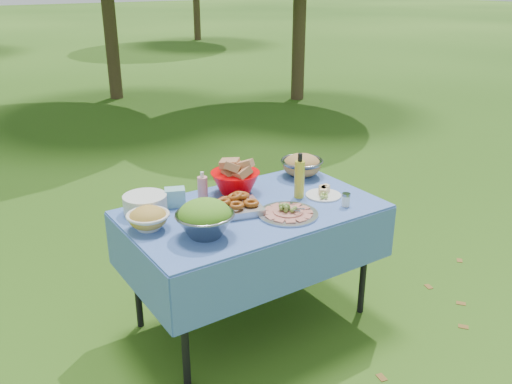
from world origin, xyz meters
TOP-DOWN VIEW (x-y plane):
  - ground at (0.00, 0.00)m, footprint 80.00×80.00m
  - picnic_table at (0.00, 0.00)m, footprint 1.46×0.86m
  - salad_bowl at (-0.40, -0.16)m, footprint 0.37×0.37m
  - pasta_bowl_white at (-0.61, 0.08)m, footprint 0.24×0.24m
  - plate_stack at (-0.54, 0.30)m, footprint 0.27×0.27m
  - wipes_box at (-0.35, 0.28)m, footprint 0.14×0.12m
  - sanitizer_bottle at (-0.17, 0.28)m, footprint 0.08×0.08m
  - bread_bowl at (0.05, 0.27)m, footprint 0.32×0.32m
  - pasta_bowl_steel at (0.58, 0.28)m, footprint 0.33×0.33m
  - fried_tray at (-0.14, 0.02)m, footprint 0.40×0.33m
  - charcuterie_platter at (0.12, -0.19)m, footprint 0.44×0.44m
  - oil_bottle at (0.33, -0.01)m, footprint 0.08×0.08m
  - cheese_plate at (0.46, -0.09)m, footprint 0.24×0.24m
  - shaker at (0.47, -0.27)m, footprint 0.05×0.05m

SIDE VIEW (x-z plane):
  - ground at x=0.00m, z-range 0.00..0.00m
  - picnic_table at x=0.00m, z-range 0.00..0.76m
  - cheese_plate at x=0.46m, z-range 0.76..0.82m
  - charcuterie_platter at x=0.12m, z-range 0.76..0.84m
  - shaker at x=0.47m, z-range 0.76..0.84m
  - fried_tray at x=-0.14m, z-range 0.76..0.84m
  - plate_stack at x=-0.54m, z-range 0.76..0.86m
  - wipes_box at x=-0.35m, z-range 0.76..0.87m
  - pasta_bowl_white at x=-0.61m, z-range 0.76..0.89m
  - pasta_bowl_steel at x=0.58m, z-range 0.76..0.91m
  - sanitizer_bottle at x=-0.17m, z-range 0.76..0.93m
  - salad_bowl at x=-0.40m, z-range 0.76..0.96m
  - bread_bowl at x=0.05m, z-range 0.76..0.96m
  - oil_bottle at x=0.33m, z-range 0.76..1.04m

